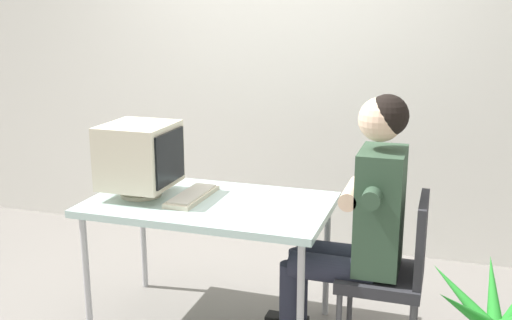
{
  "coord_description": "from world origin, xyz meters",
  "views": [
    {
      "loc": [
        1.2,
        -2.89,
        1.76
      ],
      "look_at": [
        0.26,
        0.0,
        0.99
      ],
      "focal_mm": 42.52,
      "sensor_mm": 36.0,
      "label": 1
    }
  ],
  "objects_px": {
    "crt_monitor": "(140,156)",
    "desk": "(210,210)",
    "person_seated": "(359,215)",
    "keyboard": "(192,196)",
    "office_chair": "(394,267)"
  },
  "relations": [
    {
      "from": "desk",
      "to": "crt_monitor",
      "type": "distance_m",
      "value": 0.49
    },
    {
      "from": "crt_monitor",
      "to": "keyboard",
      "type": "relative_size",
      "value": 0.95
    },
    {
      "from": "desk",
      "to": "keyboard",
      "type": "xyz_separation_m",
      "value": [
        -0.11,
        0.01,
        0.07
      ]
    },
    {
      "from": "keyboard",
      "to": "person_seated",
      "type": "distance_m",
      "value": 0.91
    },
    {
      "from": "keyboard",
      "to": "person_seated",
      "type": "height_order",
      "value": "person_seated"
    },
    {
      "from": "keyboard",
      "to": "person_seated",
      "type": "relative_size",
      "value": 0.31
    },
    {
      "from": "desk",
      "to": "crt_monitor",
      "type": "height_order",
      "value": "crt_monitor"
    },
    {
      "from": "keyboard",
      "to": "office_chair",
      "type": "xyz_separation_m",
      "value": [
        1.1,
        0.01,
        -0.27
      ]
    },
    {
      "from": "office_chair",
      "to": "person_seated",
      "type": "xyz_separation_m",
      "value": [
        -0.19,
        -0.0,
        0.26
      ]
    },
    {
      "from": "desk",
      "to": "crt_monitor",
      "type": "xyz_separation_m",
      "value": [
        -0.4,
        -0.03,
        0.28
      ]
    },
    {
      "from": "crt_monitor",
      "to": "desk",
      "type": "bearing_deg",
      "value": 3.63
    },
    {
      "from": "crt_monitor",
      "to": "person_seated",
      "type": "bearing_deg",
      "value": 2.16
    },
    {
      "from": "desk",
      "to": "keyboard",
      "type": "distance_m",
      "value": 0.13
    },
    {
      "from": "desk",
      "to": "office_chair",
      "type": "bearing_deg",
      "value": 1.17
    },
    {
      "from": "desk",
      "to": "person_seated",
      "type": "relative_size",
      "value": 0.96
    }
  ]
}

